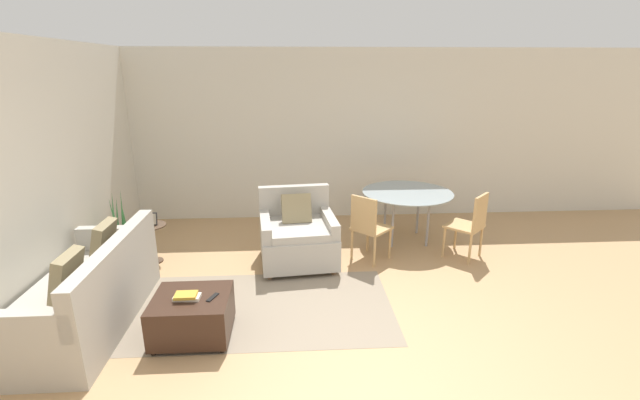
# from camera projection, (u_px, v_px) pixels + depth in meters

# --- Properties ---
(ground_plane) EXTENTS (20.00, 20.00, 0.00)m
(ground_plane) POSITION_uv_depth(u_px,v_px,m) (344.00, 354.00, 3.82)
(ground_plane) COLOR tan
(wall_back) EXTENTS (12.00, 0.06, 2.75)m
(wall_back) POSITION_uv_depth(u_px,v_px,m) (319.00, 136.00, 6.98)
(wall_back) COLOR beige
(wall_back) RESTS_ON ground_plane
(wall_left) EXTENTS (0.06, 12.00, 2.75)m
(wall_left) POSITION_uv_depth(u_px,v_px,m) (55.00, 170.00, 4.66)
(wall_left) COLOR beige
(wall_left) RESTS_ON ground_plane
(area_rug) EXTENTS (2.97, 1.52, 0.01)m
(area_rug) POSITION_uv_depth(u_px,v_px,m) (252.00, 308.00, 4.55)
(area_rug) COLOR gray
(area_rug) RESTS_ON ground_plane
(couch) EXTENTS (0.89, 1.92, 0.92)m
(couch) POSITION_uv_depth(u_px,v_px,m) (87.00, 296.00, 4.18)
(couch) COLOR #B2ADA3
(couch) RESTS_ON ground_plane
(armchair) EXTENTS (1.03, 1.03, 0.94)m
(armchair) POSITION_uv_depth(u_px,v_px,m) (298.00, 236.00, 5.52)
(armchair) COLOR #B2ADA3
(armchair) RESTS_ON ground_plane
(ottoman) EXTENTS (0.70, 0.63, 0.42)m
(ottoman) POSITION_uv_depth(u_px,v_px,m) (192.00, 315.00, 4.01)
(ottoman) COLOR #382319
(ottoman) RESTS_ON ground_plane
(book_stack) EXTENTS (0.25, 0.16, 0.06)m
(book_stack) POSITION_uv_depth(u_px,v_px,m) (187.00, 296.00, 3.91)
(book_stack) COLOR beige
(book_stack) RESTS_ON ottoman
(tv_remote_primary) EXTENTS (0.10, 0.16, 0.01)m
(tv_remote_primary) POSITION_uv_depth(u_px,v_px,m) (213.00, 297.00, 3.94)
(tv_remote_primary) COLOR black
(tv_remote_primary) RESTS_ON ottoman
(potted_plant) EXTENTS (0.35, 0.35, 0.95)m
(potted_plant) POSITION_uv_depth(u_px,v_px,m) (121.00, 245.00, 5.63)
(potted_plant) COLOR #333338
(potted_plant) RESTS_ON ground_plane
(side_table) EXTENTS (0.37, 0.37, 0.51)m
(side_table) POSITION_uv_depth(u_px,v_px,m) (152.00, 236.00, 5.53)
(side_table) COLOR #4C3828
(side_table) RESTS_ON ground_plane
(picture_frame) EXTENTS (0.17, 0.06, 0.16)m
(picture_frame) POSITION_uv_depth(u_px,v_px,m) (150.00, 219.00, 5.46)
(picture_frame) COLOR black
(picture_frame) RESTS_ON side_table
(dining_table) EXTENTS (1.29, 1.29, 0.74)m
(dining_table) POSITION_uv_depth(u_px,v_px,m) (407.00, 196.00, 6.15)
(dining_table) COLOR #99A8AD
(dining_table) RESTS_ON ground_plane
(dining_chair_near_left) EXTENTS (0.59, 0.59, 0.90)m
(dining_chair_near_left) POSITION_uv_depth(u_px,v_px,m) (368.00, 224.00, 5.50)
(dining_chair_near_left) COLOR tan
(dining_chair_near_left) RESTS_ON ground_plane
(dining_chair_near_right) EXTENTS (0.59, 0.59, 0.90)m
(dining_chair_near_right) POSITION_uv_depth(u_px,v_px,m) (471.00, 222.00, 5.59)
(dining_chair_near_right) COLOR tan
(dining_chair_near_right) RESTS_ON ground_plane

